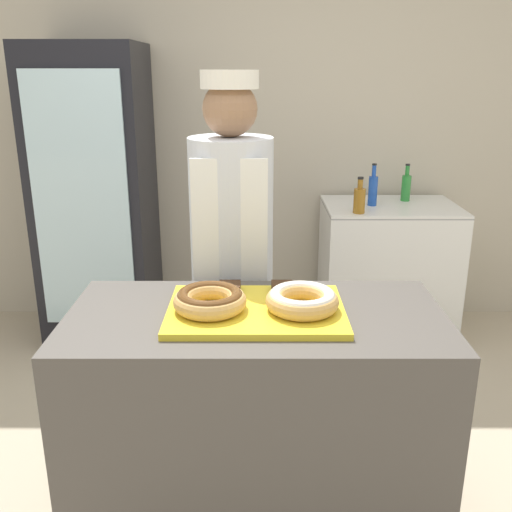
# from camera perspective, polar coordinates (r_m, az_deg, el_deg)

# --- Properties ---
(wall_back) EXTENTS (8.00, 0.06, 2.70)m
(wall_back) POSITION_cam_1_polar(r_m,az_deg,el_deg) (3.98, -0.04, 12.71)
(wall_back) COLOR #BCB29E
(wall_back) RESTS_ON ground_plane
(display_counter) EXTENTS (1.33, 0.65, 0.92)m
(display_counter) POSITION_cam_1_polar(r_m,az_deg,el_deg) (2.23, 0.00, -16.62)
(display_counter) COLOR #4C4742
(display_counter) RESTS_ON ground_plane
(serving_tray) EXTENTS (0.61, 0.43, 0.02)m
(serving_tray) POSITION_cam_1_polar(r_m,az_deg,el_deg) (2.00, 0.00, -5.48)
(serving_tray) COLOR yellow
(serving_tray) RESTS_ON display_counter
(donut_chocolate_glaze) EXTENTS (0.25, 0.25, 0.07)m
(donut_chocolate_glaze) POSITION_cam_1_polar(r_m,az_deg,el_deg) (1.96, -4.63, -4.34)
(donut_chocolate_glaze) COLOR tan
(donut_chocolate_glaze) RESTS_ON serving_tray
(donut_light_glaze) EXTENTS (0.25, 0.25, 0.07)m
(donut_light_glaze) POSITION_cam_1_polar(r_m,az_deg,el_deg) (1.96, 4.64, -4.34)
(donut_light_glaze) COLOR tan
(donut_light_glaze) RESTS_ON serving_tray
(brownie_back_left) EXTENTS (0.08, 0.08, 0.03)m
(brownie_back_left) POSITION_cam_1_polar(r_m,az_deg,el_deg) (2.13, -2.65, -3.15)
(brownie_back_left) COLOR #382111
(brownie_back_left) RESTS_ON serving_tray
(brownie_back_right) EXTENTS (0.08, 0.08, 0.03)m
(brownie_back_right) POSITION_cam_1_polar(r_m,az_deg,el_deg) (2.13, 2.64, -3.15)
(brownie_back_right) COLOR #382111
(brownie_back_right) RESTS_ON serving_tray
(baker_person) EXTENTS (0.36, 0.36, 1.73)m
(baker_person) POSITION_cam_1_polar(r_m,az_deg,el_deg) (2.52, -2.43, -0.57)
(baker_person) COLOR #4C4C51
(baker_person) RESTS_ON ground_plane
(beverage_fridge) EXTENTS (0.68, 0.65, 1.88)m
(beverage_fridge) POSITION_cam_1_polar(r_m,az_deg,el_deg) (3.80, -15.71, 5.56)
(beverage_fridge) COLOR black
(beverage_fridge) RESTS_ON ground_plane
(chest_freezer) EXTENTS (0.85, 0.61, 0.90)m
(chest_freezer) POSITION_cam_1_polar(r_m,az_deg,el_deg) (3.90, 12.89, -1.37)
(chest_freezer) COLOR white
(chest_freezer) RESTS_ON ground_plane
(bottle_green) EXTENTS (0.06, 0.06, 0.24)m
(bottle_green) POSITION_cam_1_polar(r_m,az_deg,el_deg) (3.91, 14.74, 6.73)
(bottle_green) COLOR #2D8C38
(bottle_green) RESTS_ON chest_freezer
(bottle_amber) EXTENTS (0.07, 0.07, 0.22)m
(bottle_amber) POSITION_cam_1_polar(r_m,az_deg,el_deg) (3.50, 10.27, 5.60)
(bottle_amber) COLOR #99661E
(bottle_amber) RESTS_ON chest_freezer
(bottle_blue) EXTENTS (0.06, 0.06, 0.27)m
(bottle_blue) POSITION_cam_1_polar(r_m,az_deg,el_deg) (3.72, 11.57, 6.55)
(bottle_blue) COLOR #1E4CB2
(bottle_blue) RESTS_ON chest_freezer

